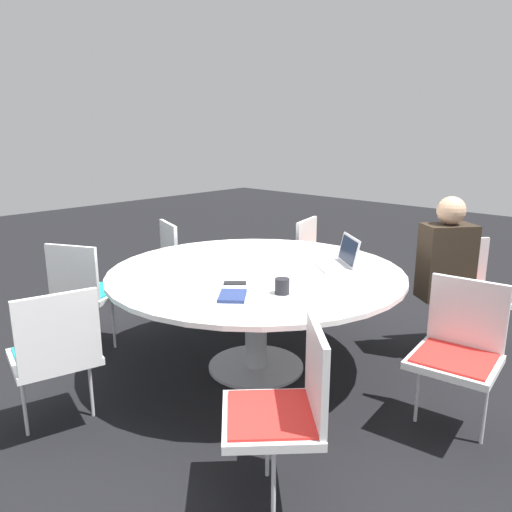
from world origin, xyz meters
TOP-DOWN VIEW (x-y plane):
  - ground_plane at (0.00, 0.00)m, footprint 16.00×16.00m
  - conference_table at (0.00, 0.00)m, footprint 2.00×2.00m
  - chair_0 at (-0.95, -1.33)m, footprint 0.60×0.61m
  - chair_1 at (0.40, -1.27)m, footprint 0.52×0.53m
  - chair_2 at (1.28, -0.38)m, footprint 0.56×0.54m
  - chair_3 at (1.16, 0.65)m, footprint 0.58×0.57m
  - chair_4 at (0.26, 1.31)m, footprint 0.51×0.53m
  - chair_5 at (-1.00, 0.88)m, footprint 0.61×0.61m
  - chair_6 at (-1.31, -0.23)m, footprint 0.49×0.47m
  - person_0 at (-0.87, -1.09)m, footprint 0.40×0.42m
  - laptop at (-0.36, -0.47)m, footprint 0.40×0.39m
  - spiral_notebook at (-0.29, 0.51)m, footprint 0.25×0.26m
  - coffee_cup at (-0.45, 0.26)m, footprint 0.09×0.09m
  - cell_phone at (-0.11, 0.31)m, footprint 0.15×0.15m

SIDE VIEW (x-z plane):
  - ground_plane at x=0.00m, z-range 0.00..0.00m
  - chair_0 at x=-0.95m, z-range 0.08..0.93m
  - chair_1 at x=0.40m, z-range 0.08..0.93m
  - chair_2 at x=1.28m, z-range 0.08..0.93m
  - chair_3 at x=1.16m, z-range 0.08..0.93m
  - chair_4 at x=0.26m, z-range 0.08..0.93m
  - chair_5 at x=-1.00m, z-range 0.08..0.93m
  - chair_6 at x=-1.31m, z-range 0.08..0.93m
  - conference_table at x=0.00m, z-range 0.26..0.99m
  - person_0 at x=-0.87m, z-range 0.10..1.30m
  - cell_phone at x=-0.11m, z-range 0.72..0.73m
  - spiral_notebook at x=-0.29m, z-range 0.72..0.74m
  - coffee_cup at x=-0.45m, z-range 0.72..0.81m
  - laptop at x=-0.36m, z-range 0.67..0.88m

